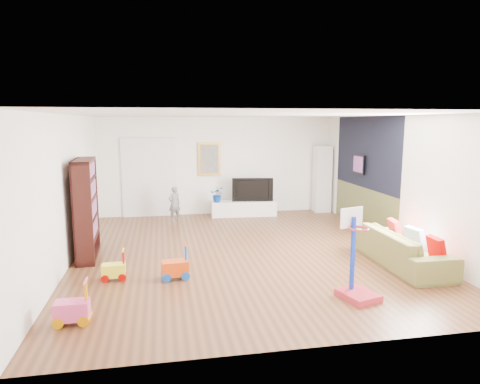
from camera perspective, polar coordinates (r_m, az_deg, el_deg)
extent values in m
cube|color=brown|center=(8.62, 0.49, -7.99)|extent=(6.50, 7.50, 0.00)
cube|color=white|center=(8.23, 0.52, 10.26)|extent=(6.50, 7.50, 0.00)
cube|color=white|center=(11.99, -2.92, 3.49)|extent=(6.50, 0.00, 2.70)
cube|color=white|center=(4.76, 9.19, -5.57)|extent=(6.50, 0.00, 2.70)
cube|color=silver|center=(8.34, -21.99, 0.26)|extent=(0.00, 7.50, 2.70)
cube|color=silver|center=(9.48, 20.16, 1.39)|extent=(0.00, 7.50, 2.70)
cube|color=black|center=(10.65, 16.42, 5.09)|extent=(0.01, 3.20, 1.70)
cube|color=brown|center=(10.82, 16.09, -2.05)|extent=(0.01, 3.20, 1.00)
cube|color=white|center=(11.89, -12.00, 1.79)|extent=(1.45, 0.06, 2.10)
cube|color=gold|center=(11.90, -4.10, 4.40)|extent=(0.62, 0.06, 0.92)
cube|color=#7F3F8C|center=(10.82, 15.56, 3.60)|extent=(0.04, 0.56, 0.46)
cube|color=white|center=(11.82, 0.51, -2.19)|extent=(1.80, 0.54, 0.42)
cube|color=white|center=(12.51, 10.87, 1.73)|extent=(0.46, 0.46, 1.90)
cube|color=black|center=(8.60, -19.84, -2.12)|extent=(0.41, 1.31, 1.88)
imported|color=olive|center=(8.30, 20.92, -7.06)|extent=(0.85, 2.15, 0.62)
cube|color=#B12632|center=(6.47, 15.70, -8.06)|extent=(0.60, 0.67, 1.34)
cube|color=#FFFB2C|center=(7.39, -16.52, -9.33)|extent=(0.38, 0.24, 0.50)
cube|color=#E6420B|center=(7.20, -8.68, -9.23)|extent=(0.46, 0.31, 0.58)
cube|color=#E94686|center=(6.03, -21.55, -13.57)|extent=(0.43, 0.27, 0.57)
imported|color=slate|center=(11.28, -8.75, -1.56)|extent=(0.39, 0.33, 0.91)
imported|color=black|center=(11.78, 1.66, 0.39)|extent=(1.13, 0.32, 0.65)
imported|color=navy|center=(11.59, -3.01, -0.31)|extent=(0.46, 0.42, 0.43)
cube|color=#B20300|center=(7.87, 24.71, -6.82)|extent=(0.11, 0.39, 0.38)
cube|color=white|center=(8.39, 22.30, -5.69)|extent=(0.16, 0.40, 0.39)
cube|color=red|center=(8.87, 19.94, -4.76)|extent=(0.17, 0.41, 0.40)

